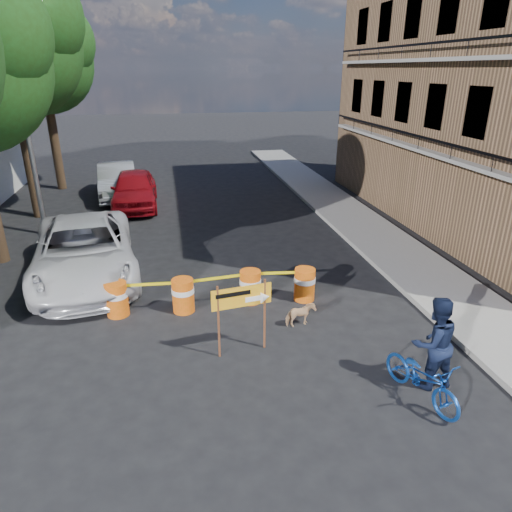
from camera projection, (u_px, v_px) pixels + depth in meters
name	position (u px, v px, depth m)	size (l,w,h in m)	color
ground	(240.00, 361.00, 9.87)	(120.00, 120.00, 0.00)	black
sidewalk_east	(384.00, 243.00, 16.37)	(2.40, 40.00, 0.15)	gray
tree_mid_b	(9.00, 44.00, 17.03)	(5.67, 5.40, 9.62)	#332316
tree_far	(43.00, 61.00, 21.76)	(5.04, 4.80, 8.84)	#332316
streetlamp	(26.00, 115.00, 15.79)	(1.25, 0.18, 8.00)	gray
barrel_far_left	(117.00, 298.00, 11.56)	(0.58, 0.58, 0.90)	#C85B0B
barrel_mid_left	(183.00, 295.00, 11.75)	(0.58, 0.58, 0.90)	#C85B0B
barrel_mid_right	(250.00, 286.00, 12.24)	(0.58, 0.58, 0.90)	#C85B0B
barrel_far_right	(305.00, 284.00, 12.35)	(0.58, 0.58, 0.90)	#C85B0B
detour_sign	(249.00, 301.00, 9.78)	(1.32, 0.31, 1.72)	#592D19
pedestrian	(434.00, 343.00, 8.80)	(0.94, 0.73, 1.93)	#111933
bicycle	(425.00, 358.00, 8.41)	(0.64, 0.97, 1.84)	#1446A7
dog	(300.00, 315.00, 11.13)	(0.33, 0.72, 0.60)	#DAAD7D
suv_white	(84.00, 251.00, 13.55)	(2.85, 6.18, 1.72)	silver
sedan_red	(134.00, 189.00, 20.64)	(1.94, 4.82, 1.64)	maroon
sedan_silver	(117.00, 181.00, 22.23)	(1.72, 4.94, 1.63)	#A9ACB1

